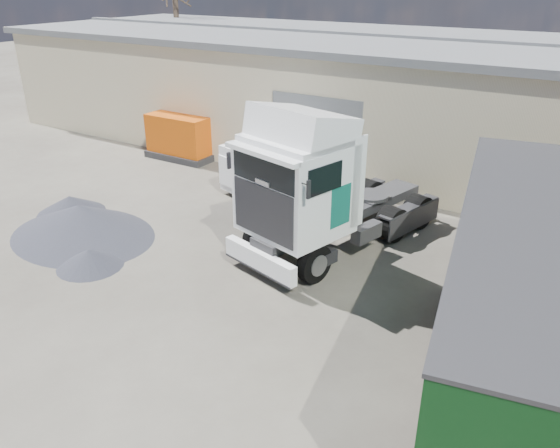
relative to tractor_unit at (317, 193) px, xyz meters
The scene contains 7 objects.
ground 5.01m from the tractor_unit, 103.35° to the right, with size 120.00×120.00×0.00m, color #272420.
warehouse 13.53m from the tractor_unit, 121.47° to the left, with size 30.60×12.60×5.42m.
tractor_unit is the anchor object (origin of this frame).
box_trailer 6.44m from the tractor_unit, 22.50° to the right, with size 4.26×11.26×3.67m.
panel_van 5.98m from the tractor_unit, 133.33° to the left, with size 3.22×5.21×1.99m.
orange_skip 11.37m from the tractor_unit, 151.88° to the left, with size 3.27×2.05×2.04m.
gravel_heap 7.99m from the tractor_unit, 157.62° to the right, with size 6.15×5.75×1.10m.
Camera 1 is at (8.13, -8.96, 7.97)m, focal length 35.00 mm.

